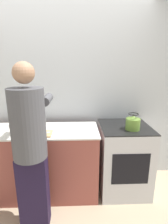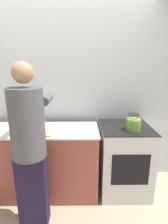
% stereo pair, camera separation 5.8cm
% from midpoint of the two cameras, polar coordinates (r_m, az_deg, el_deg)
% --- Properties ---
extents(ground_plane, '(12.00, 12.00, 0.00)m').
position_cam_midpoint_polar(ground_plane, '(2.48, -7.57, -28.11)').
color(ground_plane, tan).
extents(wall_back, '(8.00, 0.05, 2.60)m').
position_cam_midpoint_polar(wall_back, '(2.55, -6.67, 6.24)').
color(wall_back, silver).
rests_on(wall_back, ground_plane).
extents(counter, '(1.69, 0.60, 0.90)m').
position_cam_midpoint_polar(counter, '(2.49, -15.35, -15.26)').
color(counter, '#9E4C42').
rests_on(counter, ground_plane).
extents(oven, '(0.64, 0.66, 0.92)m').
position_cam_midpoint_polar(oven, '(2.52, 13.53, -14.55)').
color(oven, silver).
rests_on(oven, ground_plane).
extents(person, '(0.37, 0.61, 1.72)m').
position_cam_midpoint_polar(person, '(1.82, -16.49, -10.01)').
color(person, '#1F1530').
rests_on(person, ground_plane).
extents(cutting_board, '(0.32, 0.20, 0.02)m').
position_cam_midpoint_polar(cutting_board, '(2.13, -13.92, -6.79)').
color(cutting_board, tan).
rests_on(cutting_board, counter).
extents(knife, '(0.22, 0.10, 0.01)m').
position_cam_midpoint_polar(knife, '(2.10, -13.42, -6.68)').
color(knife, silver).
rests_on(knife, cutting_board).
extents(kettle, '(0.17, 0.17, 0.20)m').
position_cam_midpoint_polar(kettle, '(2.20, 16.54, -3.54)').
color(kettle, olive).
rests_on(kettle, oven).
extents(canister_jar, '(0.14, 0.14, 0.15)m').
position_cam_midpoint_polar(canister_jar, '(2.49, -19.63, -2.38)').
color(canister_jar, '#756047').
rests_on(canister_jar, counter).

